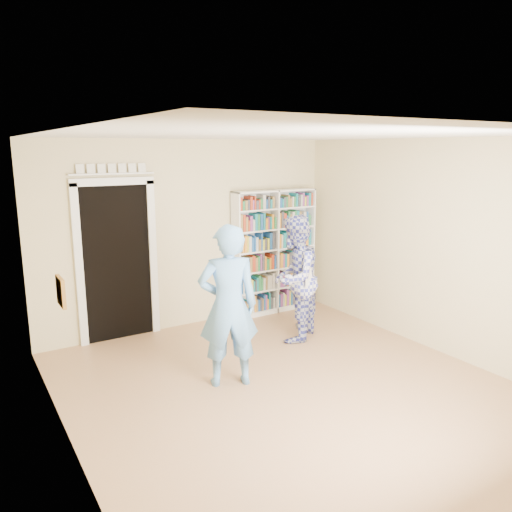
# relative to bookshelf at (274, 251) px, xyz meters

# --- Properties ---
(floor) EXTENTS (5.00, 5.00, 0.00)m
(floor) POSITION_rel_bookshelf_xyz_m (-1.35, -2.34, -0.98)
(floor) COLOR #A87851
(floor) RESTS_ON ground
(ceiling) EXTENTS (5.00, 5.00, 0.00)m
(ceiling) POSITION_rel_bookshelf_xyz_m (-1.35, -2.34, 1.72)
(ceiling) COLOR white
(ceiling) RESTS_ON wall_back
(wall_back) EXTENTS (4.50, 0.00, 4.50)m
(wall_back) POSITION_rel_bookshelf_xyz_m (-1.35, 0.16, 0.37)
(wall_back) COLOR beige
(wall_back) RESTS_ON floor
(wall_left) EXTENTS (0.00, 5.00, 5.00)m
(wall_left) POSITION_rel_bookshelf_xyz_m (-3.60, -2.34, 0.37)
(wall_left) COLOR beige
(wall_left) RESTS_ON floor
(wall_right) EXTENTS (0.00, 5.00, 5.00)m
(wall_right) POSITION_rel_bookshelf_xyz_m (0.90, -2.34, 0.37)
(wall_right) COLOR beige
(wall_right) RESTS_ON floor
(bookshelf) EXTENTS (1.41, 0.27, 1.95)m
(bookshelf) POSITION_rel_bookshelf_xyz_m (0.00, 0.00, 0.00)
(bookshelf) COLOR white
(bookshelf) RESTS_ON floor
(doorway) EXTENTS (1.10, 0.08, 2.43)m
(doorway) POSITION_rel_bookshelf_xyz_m (-2.45, 0.13, 0.20)
(doorway) COLOR black
(doorway) RESTS_ON floor
(wall_art) EXTENTS (0.03, 0.25, 0.25)m
(wall_art) POSITION_rel_bookshelf_xyz_m (-3.58, -2.14, 0.42)
(wall_art) COLOR brown
(wall_art) RESTS_ON wall_left
(man_blue) EXTENTS (0.76, 0.62, 1.80)m
(man_blue) POSITION_rel_bookshelf_xyz_m (-1.84, -1.86, -0.08)
(man_blue) COLOR #5E96D1
(man_blue) RESTS_ON floor
(man_plaid) EXTENTS (1.06, 1.01, 1.72)m
(man_plaid) POSITION_rel_bookshelf_xyz_m (-0.45, -1.16, -0.13)
(man_plaid) COLOR #33399D
(man_plaid) RESTS_ON floor
(paper_sheet) EXTENTS (0.18, 0.09, 0.28)m
(paper_sheet) POSITION_rel_bookshelf_xyz_m (-0.37, -1.39, -0.05)
(paper_sheet) COLOR white
(paper_sheet) RESTS_ON man_plaid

